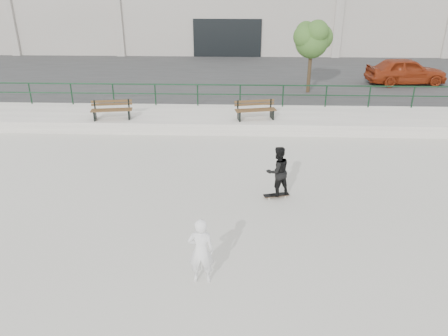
{
  "coord_description": "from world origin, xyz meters",
  "views": [
    {
      "loc": [
        0.98,
        -9.24,
        6.28
      ],
      "look_at": [
        0.57,
        2.0,
        1.22
      ],
      "focal_mm": 35.0,
      "sensor_mm": 36.0,
      "label": 1
    }
  ],
  "objects_px": {
    "bench_left": "(112,110)",
    "standing_skater": "(278,171)",
    "seated_skater": "(201,251)",
    "tree": "(312,38)",
    "skateboard": "(276,195)",
    "red_car": "(406,71)",
    "bench_right": "(255,110)"
  },
  "relations": [
    {
      "from": "red_car",
      "to": "skateboard",
      "type": "xyz_separation_m",
      "value": [
        -8.12,
        -12.99,
        -1.16
      ]
    },
    {
      "from": "bench_right",
      "to": "red_car",
      "type": "height_order",
      "value": "red_car"
    },
    {
      "from": "bench_right",
      "to": "standing_skater",
      "type": "xyz_separation_m",
      "value": [
        0.49,
        -6.22,
        -0.03
      ]
    },
    {
      "from": "skateboard",
      "to": "standing_skater",
      "type": "height_order",
      "value": "standing_skater"
    },
    {
      "from": "tree",
      "to": "seated_skater",
      "type": "xyz_separation_m",
      "value": [
        -4.4,
        -14.98,
        -2.48
      ]
    },
    {
      "from": "bench_left",
      "to": "standing_skater",
      "type": "relative_size",
      "value": 1.15
    },
    {
      "from": "bench_right",
      "to": "skateboard",
      "type": "distance_m",
      "value": 6.29
    },
    {
      "from": "red_car",
      "to": "skateboard",
      "type": "height_order",
      "value": "red_car"
    },
    {
      "from": "bench_left",
      "to": "seated_skater",
      "type": "relative_size",
      "value": 1.13
    },
    {
      "from": "tree",
      "to": "bench_left",
      "type": "bearing_deg",
      "value": -151.43
    },
    {
      "from": "tree",
      "to": "red_car",
      "type": "distance_m",
      "value": 6.34
    },
    {
      "from": "bench_right",
      "to": "tree",
      "type": "relative_size",
      "value": 0.49
    },
    {
      "from": "red_car",
      "to": "seated_skater",
      "type": "distance_m",
      "value": 19.76
    },
    {
      "from": "tree",
      "to": "skateboard",
      "type": "relative_size",
      "value": 4.57
    },
    {
      "from": "bench_right",
      "to": "seated_skater",
      "type": "xyz_separation_m",
      "value": [
        -1.46,
        -10.23,
        -0.11
      ]
    },
    {
      "from": "standing_skater",
      "to": "red_car",
      "type": "bearing_deg",
      "value": -149.16
    },
    {
      "from": "tree",
      "to": "skateboard",
      "type": "height_order",
      "value": "tree"
    },
    {
      "from": "bench_right",
      "to": "bench_left",
      "type": "bearing_deg",
      "value": 169.87
    },
    {
      "from": "bench_left",
      "to": "red_car",
      "type": "bearing_deg",
      "value": 16.12
    },
    {
      "from": "tree",
      "to": "standing_skater",
      "type": "height_order",
      "value": "tree"
    },
    {
      "from": "bench_right",
      "to": "standing_skater",
      "type": "bearing_deg",
      "value": -97.51
    },
    {
      "from": "bench_left",
      "to": "seated_skater",
      "type": "bearing_deg",
      "value": -74.12
    },
    {
      "from": "skateboard",
      "to": "seated_skater",
      "type": "bearing_deg",
      "value": -130.61
    },
    {
      "from": "red_car",
      "to": "standing_skater",
      "type": "xyz_separation_m",
      "value": [
        -8.12,
        -12.99,
        -0.37
      ]
    },
    {
      "from": "bench_left",
      "to": "skateboard",
      "type": "bearing_deg",
      "value": -51.38
    },
    {
      "from": "bench_left",
      "to": "tree",
      "type": "relative_size",
      "value": 0.48
    },
    {
      "from": "red_car",
      "to": "skateboard",
      "type": "bearing_deg",
      "value": 142.16
    },
    {
      "from": "bench_left",
      "to": "skateboard",
      "type": "relative_size",
      "value": 2.21
    },
    {
      "from": "bench_right",
      "to": "standing_skater",
      "type": "height_order",
      "value": "standing_skater"
    },
    {
      "from": "skateboard",
      "to": "seated_skater",
      "type": "distance_m",
      "value": 4.52
    },
    {
      "from": "tree",
      "to": "red_car",
      "type": "xyz_separation_m",
      "value": [
        5.66,
        2.02,
        -2.02
      ]
    },
    {
      "from": "seated_skater",
      "to": "tree",
      "type": "bearing_deg",
      "value": -107.36
    }
  ]
}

